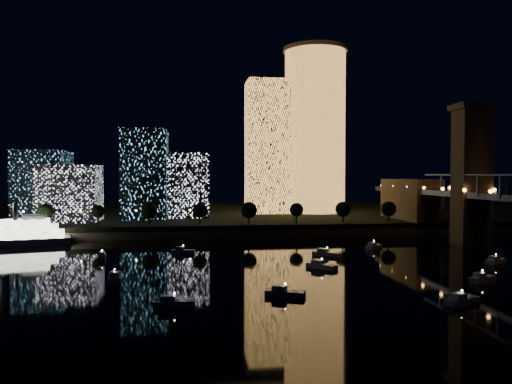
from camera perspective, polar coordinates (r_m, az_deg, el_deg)
ground at (r=122.26m, az=8.69°, el=-9.86°), size 520.00×520.00×0.00m
far_bank at (r=277.88m, az=-0.47°, el=-2.66°), size 420.00×160.00×5.00m
seawall at (r=201.13m, az=2.21°, el=-4.73°), size 420.00×6.00×3.00m
tower_cylindrical at (r=269.64m, az=6.75°, el=7.00°), size 34.00×34.00×87.07m
tower_rectangular at (r=263.71m, az=1.27°, el=5.14°), size 21.69×21.69×69.02m
midrise_blocks at (r=238.46m, az=-15.84°, el=1.03°), size 87.48×40.85×40.62m
motorboats at (r=131.79m, az=5.33°, el=-8.62°), size 117.36×78.58×2.78m
esplanade_trees at (r=203.60m, az=-5.50°, el=-2.12°), size 166.34×6.83×8.92m
street_lamps at (r=209.59m, az=-7.56°, el=-2.41°), size 132.70×0.70×5.65m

